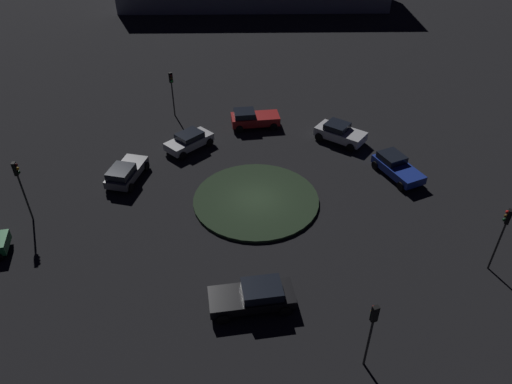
{
  "coord_description": "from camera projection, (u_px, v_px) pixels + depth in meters",
  "views": [
    {
      "loc": [
        4.91,
        26.17,
        20.63
      ],
      "look_at": [
        0.0,
        0.0,
        0.79
      ],
      "focal_mm": 33.84,
      "sensor_mm": 36.0,
      "label": 1
    }
  ],
  "objects": [
    {
      "name": "roundabout_island",
      "position": [
        256.0,
        200.0,
        33.61
      ],
      "size": [
        8.76,
        8.76,
        0.21
      ],
      "primitive_type": "cylinder",
      "color": "#263823",
      "rests_on": "ground_plane"
    },
    {
      "name": "ground_plane",
      "position": [
        256.0,
        201.0,
        33.68
      ],
      "size": [
        115.07,
        115.07,
        0.0
      ],
      "primitive_type": "plane",
      "color": "black"
    },
    {
      "name": "car_grey",
      "position": [
        125.0,
        172.0,
        35.21
      ],
      "size": [
        3.22,
        4.33,
        1.44
      ],
      "rotation": [
        0.0,
        0.0,
        4.3
      ],
      "color": "slate",
      "rests_on": "ground_plane"
    },
    {
      "name": "car_red",
      "position": [
        253.0,
        118.0,
        41.81
      ],
      "size": [
        4.21,
        2.23,
        1.53
      ],
      "rotation": [
        0.0,
        0.0,
        3.09
      ],
      "color": "red",
      "rests_on": "ground_plane"
    },
    {
      "name": "car_black",
      "position": [
        254.0,
        296.0,
        25.83
      ],
      "size": [
        4.65,
        2.2,
        1.41
      ],
      "rotation": [
        0.0,
        0.0,
        -0.03
      ],
      "color": "black",
      "rests_on": "ground_plane"
    },
    {
      "name": "traffic_light_north",
      "position": [
        372.0,
        324.0,
        21.59
      ],
      "size": [
        0.34,
        0.38,
        4.17
      ],
      "rotation": [
        0.0,
        0.0,
        -1.37
      ],
      "color": "#2D2D2D",
      "rests_on": "ground_plane"
    },
    {
      "name": "traffic_light_east",
      "position": [
        20.0,
        180.0,
        30.19
      ],
      "size": [
        0.36,
        0.31,
        4.49
      ],
      "rotation": [
        0.0,
        0.0,
        3.09
      ],
      "color": "#2D2D2D",
      "rests_on": "ground_plane"
    },
    {
      "name": "traffic_light_south",
      "position": [
        172.0,
        86.0,
        42.13
      ],
      "size": [
        0.36,
        0.39,
        4.11
      ],
      "rotation": [
        0.0,
        0.0,
        1.91
      ],
      "color": "#2D2D2D",
      "rests_on": "ground_plane"
    },
    {
      "name": "car_white",
      "position": [
        340.0,
        133.0,
        39.76
      ],
      "size": [
        4.15,
        4.22,
        1.54
      ],
      "rotation": [
        0.0,
        0.0,
        2.33
      ],
      "color": "white",
      "rests_on": "ground_plane"
    },
    {
      "name": "traffic_light_northwest",
      "position": [
        503.0,
        228.0,
        26.62
      ],
      "size": [
        0.39,
        0.37,
        4.4
      ],
      "rotation": [
        0.0,
        0.0,
        -0.63
      ],
      "color": "#2D2D2D",
      "rests_on": "ground_plane"
    },
    {
      "name": "car_silver",
      "position": [
        189.0,
        141.0,
        38.82
      ],
      "size": [
        4.18,
        3.67,
        1.42
      ],
      "rotation": [
        0.0,
        0.0,
        3.76
      ],
      "color": "silver",
      "rests_on": "ground_plane"
    },
    {
      "name": "car_blue",
      "position": [
        397.0,
        167.0,
        35.82
      ],
      "size": [
        2.9,
        4.5,
        1.42
      ],
      "rotation": [
        0.0,
        0.0,
        1.83
      ],
      "color": "#1E38A5",
      "rests_on": "ground_plane"
    }
  ]
}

